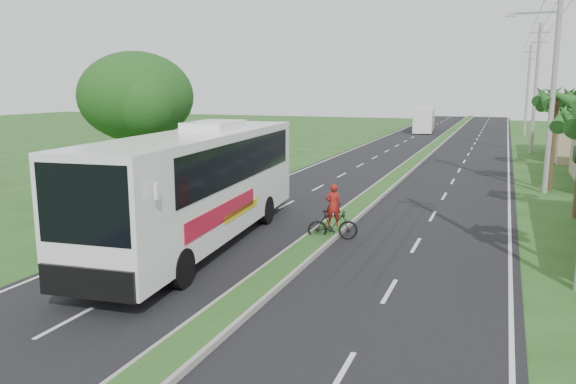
% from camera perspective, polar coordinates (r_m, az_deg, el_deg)
% --- Properties ---
extents(ground, '(180.00, 180.00, 0.00)m').
position_cam_1_polar(ground, '(17.27, -1.34, -8.62)').
color(ground, '#26481A').
rests_on(ground, ground).
extents(road_asphalt, '(14.00, 160.00, 0.02)m').
position_cam_1_polar(road_asphalt, '(36.07, 10.84, 1.37)').
color(road_asphalt, black).
rests_on(road_asphalt, ground).
extents(median_strip, '(1.20, 160.00, 0.18)m').
position_cam_1_polar(median_strip, '(36.05, 10.85, 1.52)').
color(median_strip, gray).
rests_on(median_strip, ground).
extents(lane_edge_left, '(0.12, 160.00, 0.01)m').
position_cam_1_polar(lane_edge_left, '(37.81, 0.80, 1.97)').
color(lane_edge_left, silver).
rests_on(lane_edge_left, ground).
extents(lane_edge_right, '(0.12, 160.00, 0.01)m').
position_cam_1_polar(lane_edge_right, '(35.53, 21.53, 0.66)').
color(lane_edge_right, silver).
rests_on(lane_edge_right, ground).
extents(palm_verge_c, '(2.40, 2.40, 5.85)m').
position_cam_1_polar(palm_verge_c, '(34.17, 25.68, 8.64)').
color(palm_verge_c, '#473321').
rests_on(palm_verge_c, ground).
extents(palm_verge_d, '(2.40, 2.40, 5.25)m').
position_cam_1_polar(palm_verge_d, '(43.19, 25.39, 8.10)').
color(palm_verge_d, '#473321').
rests_on(palm_verge_d, ground).
extents(shade_tree, '(6.30, 6.00, 7.54)m').
position_cam_1_polar(shade_tree, '(31.08, -15.31, 9.03)').
color(shade_tree, '#473321').
rests_on(shade_tree, ground).
extents(utility_pole_b, '(3.20, 0.28, 12.00)m').
position_cam_1_polar(utility_pole_b, '(33.15, 25.39, 10.60)').
color(utility_pole_b, gray).
rests_on(utility_pole_b, ground).
extents(utility_pole_c, '(1.60, 0.28, 11.00)m').
position_cam_1_polar(utility_pole_c, '(53.12, 23.86, 9.72)').
color(utility_pole_c, gray).
rests_on(utility_pole_c, ground).
extents(utility_pole_d, '(1.60, 0.28, 10.50)m').
position_cam_1_polar(utility_pole_d, '(73.10, 23.17, 9.58)').
color(utility_pole_d, gray).
rests_on(utility_pole_d, ground).
extents(coach_bus_main, '(4.16, 13.89, 4.42)m').
position_cam_1_polar(coach_bus_main, '(20.43, -8.82, 1.32)').
color(coach_bus_main, white).
rests_on(coach_bus_main, ground).
extents(coach_bus_far, '(3.15, 10.60, 3.04)m').
position_cam_1_polar(coach_bus_far, '(75.03, 13.69, 7.30)').
color(coach_bus_far, white).
rests_on(coach_bus_far, ground).
extents(motorcyclist, '(1.96, 1.12, 2.15)m').
position_cam_1_polar(motorcyclist, '(21.17, 4.58, -2.89)').
color(motorcyclist, black).
rests_on(motorcyclist, ground).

